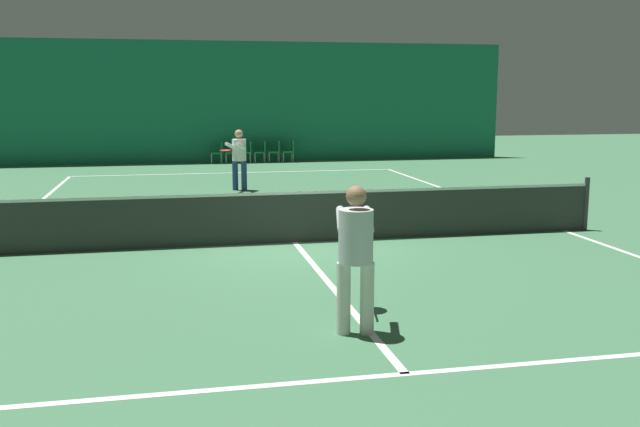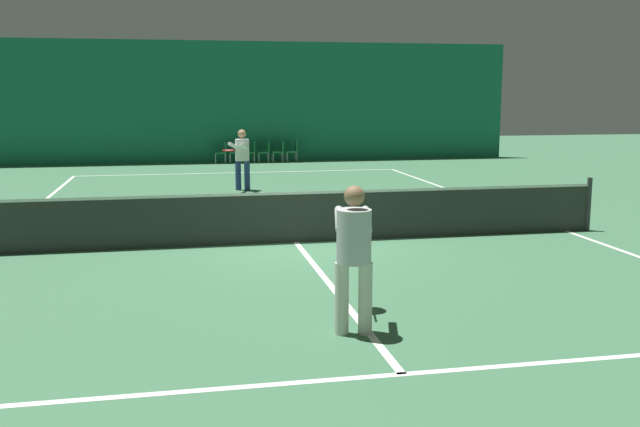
# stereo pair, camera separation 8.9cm
# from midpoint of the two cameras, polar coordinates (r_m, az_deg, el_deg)

# --- Properties ---
(ground_plane) EXTENTS (60.00, 60.00, 0.00)m
(ground_plane) POSITION_cam_midpoint_polar(r_m,az_deg,el_deg) (13.22, -2.23, -2.33)
(ground_plane) COLOR #3D704C
(backdrop_curtain) EXTENTS (23.00, 0.12, 4.74)m
(backdrop_curtain) POSITION_cam_midpoint_polar(r_m,az_deg,el_deg) (28.69, -7.63, 8.82)
(backdrop_curtain) COLOR #196B4C
(backdrop_curtain) RESTS_ON ground
(court_line_baseline_far) EXTENTS (11.00, 0.10, 0.00)m
(court_line_baseline_far) POSITION_cam_midpoint_polar(r_m,az_deg,el_deg) (24.90, -6.83, 3.26)
(court_line_baseline_far) COLOR white
(court_line_baseline_far) RESTS_ON ground
(court_line_service_far) EXTENTS (8.25, 0.10, 0.00)m
(court_line_service_far) POSITION_cam_midpoint_polar(r_m,az_deg,el_deg) (19.47, -5.38, 1.52)
(court_line_service_far) COLOR white
(court_line_service_far) RESTS_ON ground
(court_line_service_near) EXTENTS (8.25, 0.10, 0.00)m
(court_line_service_near) POSITION_cam_midpoint_polar(r_m,az_deg,el_deg) (7.25, 6.49, -12.63)
(court_line_service_near) COLOR white
(court_line_service_near) RESTS_ON ground
(court_line_sideline_right) EXTENTS (0.10, 23.80, 0.00)m
(court_line_sideline_right) POSITION_cam_midpoint_polar(r_m,az_deg,el_deg) (15.12, 18.79, -1.31)
(court_line_sideline_right) COLOR white
(court_line_sideline_right) RESTS_ON ground
(court_line_centre) EXTENTS (0.10, 12.80, 0.00)m
(court_line_centre) POSITION_cam_midpoint_polar(r_m,az_deg,el_deg) (13.22, -2.23, -2.32)
(court_line_centre) COLOR white
(court_line_centre) RESTS_ON ground
(tennis_net) EXTENTS (12.00, 0.10, 1.07)m
(tennis_net) POSITION_cam_midpoint_polar(r_m,az_deg,el_deg) (13.13, -2.24, -0.15)
(tennis_net) COLOR #2D332D
(tennis_net) RESTS_ON ground
(player_near) EXTENTS (0.62, 1.42, 1.72)m
(player_near) POSITION_cam_midpoint_polar(r_m,az_deg,el_deg) (8.09, 2.54, -2.77)
(player_near) COLOR beige
(player_near) RESTS_ON ground
(player_far) EXTENTS (0.93, 1.39, 1.72)m
(player_far) POSITION_cam_midpoint_polar(r_m,az_deg,el_deg) (20.25, -6.65, 4.65)
(player_far) COLOR navy
(player_far) RESTS_ON ground
(courtside_chair_0) EXTENTS (0.44, 0.44, 0.84)m
(courtside_chair_0) POSITION_cam_midpoint_polar(r_m,az_deg,el_deg) (28.21, -8.24, 4.96)
(courtside_chair_0) COLOR #99999E
(courtside_chair_0) RESTS_ON ground
(courtside_chair_1) EXTENTS (0.44, 0.44, 0.84)m
(courtside_chair_1) POSITION_cam_midpoint_polar(r_m,az_deg,el_deg) (28.25, -7.09, 4.99)
(courtside_chair_1) COLOR #99999E
(courtside_chair_1) RESTS_ON ground
(courtside_chair_2) EXTENTS (0.44, 0.44, 0.84)m
(courtside_chair_2) POSITION_cam_midpoint_polar(r_m,az_deg,el_deg) (28.30, -5.95, 5.02)
(courtside_chair_2) COLOR #99999E
(courtside_chair_2) RESTS_ON ground
(courtside_chair_3) EXTENTS (0.44, 0.44, 0.84)m
(courtside_chair_3) POSITION_cam_midpoint_polar(r_m,az_deg,el_deg) (28.36, -4.81, 5.05)
(courtside_chair_3) COLOR #99999E
(courtside_chair_3) RESTS_ON ground
(courtside_chair_4) EXTENTS (0.44, 0.44, 0.84)m
(courtside_chair_4) POSITION_cam_midpoint_polar(r_m,az_deg,el_deg) (28.44, -3.68, 5.08)
(courtside_chair_4) COLOR #99999E
(courtside_chair_4) RESTS_ON ground
(courtside_chair_5) EXTENTS (0.44, 0.44, 0.84)m
(courtside_chair_5) POSITION_cam_midpoint_polar(r_m,az_deg,el_deg) (28.52, -2.55, 5.10)
(courtside_chair_5) COLOR #99999E
(courtside_chair_5) RESTS_ON ground
(tennis_ball) EXTENTS (0.07, 0.07, 0.07)m
(tennis_ball) POSITION_cam_midpoint_polar(r_m,az_deg,el_deg) (10.02, 3.70, -6.05)
(tennis_ball) COLOR #D1DB33
(tennis_ball) RESTS_ON ground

